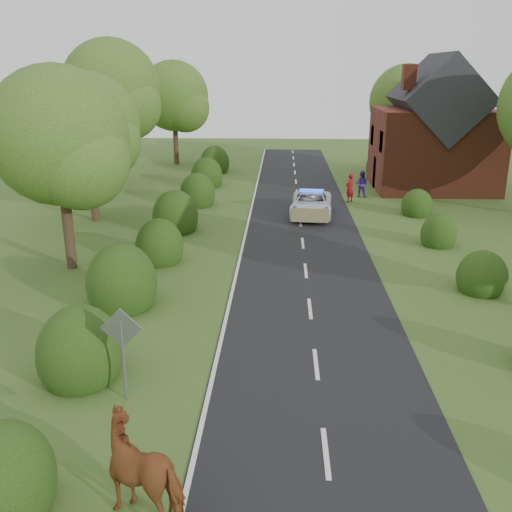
{
  "coord_description": "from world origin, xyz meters",
  "views": [
    {
      "loc": [
        -1.06,
        -10.7,
        8.12
      ],
      "look_at": [
        -2.01,
        10.0,
        1.3
      ],
      "focal_mm": 40.0,
      "sensor_mm": 36.0,
      "label": 1
    }
  ],
  "objects_px": {
    "pedestrian_purple": "(362,184)",
    "police_van": "(311,204)",
    "road_sign": "(122,341)",
    "cow": "(149,473)",
    "pedestrian_red": "(350,188)"
  },
  "relations": [
    {
      "from": "pedestrian_purple",
      "to": "police_van",
      "type": "bearing_deg",
      "value": 80.75
    },
    {
      "from": "road_sign",
      "to": "pedestrian_purple",
      "type": "height_order",
      "value": "road_sign"
    },
    {
      "from": "pedestrian_purple",
      "to": "road_sign",
      "type": "bearing_deg",
      "value": 94.73
    },
    {
      "from": "road_sign",
      "to": "pedestrian_purple",
      "type": "distance_m",
      "value": 26.56
    },
    {
      "from": "cow",
      "to": "road_sign",
      "type": "bearing_deg",
      "value": -135.72
    },
    {
      "from": "cow",
      "to": "pedestrian_red",
      "type": "distance_m",
      "value": 27.92
    },
    {
      "from": "police_van",
      "to": "pedestrian_purple",
      "type": "distance_m",
      "value": 6.34
    },
    {
      "from": "road_sign",
      "to": "police_van",
      "type": "distance_m",
      "value": 20.48
    },
    {
      "from": "cow",
      "to": "police_van",
      "type": "bearing_deg",
      "value": -167.14
    },
    {
      "from": "police_van",
      "to": "pedestrian_red",
      "type": "height_order",
      "value": "pedestrian_red"
    },
    {
      "from": "pedestrian_purple",
      "to": "pedestrian_red",
      "type": "bearing_deg",
      "value": 84.28
    },
    {
      "from": "cow",
      "to": "police_van",
      "type": "xyz_separation_m",
      "value": [
        4.17,
        23.45,
        -0.12
      ]
    },
    {
      "from": "cow",
      "to": "police_van",
      "type": "height_order",
      "value": "cow"
    },
    {
      "from": "police_van",
      "to": "pedestrian_red",
      "type": "relative_size",
      "value": 2.85
    },
    {
      "from": "road_sign",
      "to": "cow",
      "type": "distance_m",
      "value": 4.16
    }
  ]
}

